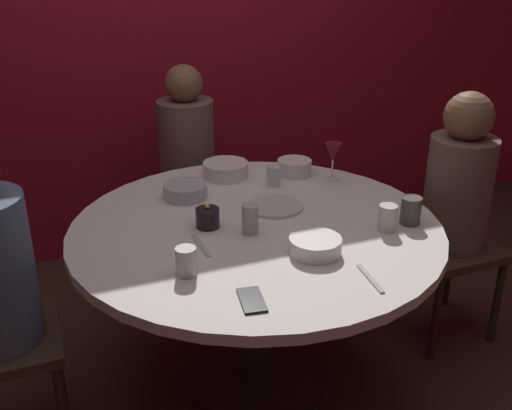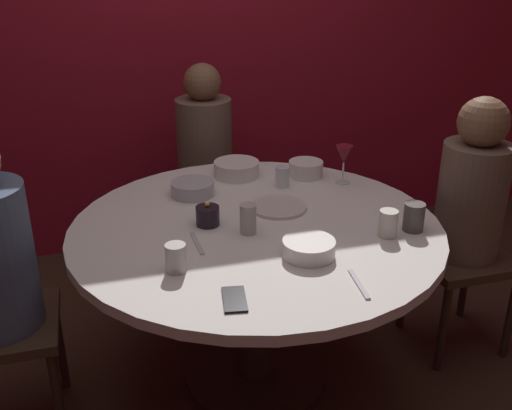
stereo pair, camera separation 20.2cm
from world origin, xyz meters
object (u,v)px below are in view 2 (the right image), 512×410
bowl_serving_large (193,188)px  bowl_salad_center (309,248)px  wine_glass (344,156)px  cup_far_edge (414,217)px  candle_holder (208,216)px  cell_phone (234,299)px  dining_table (256,256)px  cup_by_right_diner (248,219)px  cup_center_front (388,223)px  cup_near_candle (282,177)px  seated_diner_right (471,200)px  seated_diner_back (205,149)px  bowl_small_white (237,169)px  cup_by_left_diner (176,258)px  bowl_sauce_side (306,169)px  dinner_plate (278,207)px

bowl_serving_large → bowl_salad_center: 0.71m
wine_glass → cup_far_edge: (0.06, -0.52, -0.07)m
candle_holder → wine_glass: wine_glass is taller
candle_holder → cell_phone: size_ratio=0.69×
dining_table → cup_by_right_diner: cup_by_right_diner is taller
cup_center_front → cup_far_edge: size_ratio=0.94×
bowl_serving_large → candle_holder: bearing=-89.8°
bowl_salad_center → cell_phone: bearing=-147.3°
cup_near_candle → cup_by_right_diner: size_ratio=0.79×
seated_diner_right → bowl_salad_center: bearing=19.0°
bowl_serving_large → bowl_salad_center: (0.29, -0.65, -0.00)m
seated_diner_back → wine_glass: seated_diner_back is taller
dining_table → cup_by_right_diner: (-0.05, -0.06, 0.20)m
seated_diner_back → bowl_salad_center: bearing=4.7°
bowl_small_white → cup_by_left_diner: size_ratio=2.16×
dining_table → cup_near_candle: 0.45m
cup_near_candle → cell_phone: bearing=-117.2°
cup_by_left_diner → cup_center_front: cup_center_front is taller
seated_diner_right → bowl_small_white: 1.04m
cell_phone → cup_center_front: (0.65, 0.26, 0.05)m
cell_phone → bowl_salad_center: bearing=41.8°
dining_table → cup_center_front: bearing=-28.0°
cell_phone → cup_by_left_diner: size_ratio=1.45×
wine_glass → candle_holder: bearing=-159.0°
wine_glass → cup_near_candle: 0.29m
cup_by_left_diner → cup_far_edge: size_ratio=0.89×
seated_diner_back → bowl_sauce_side: 0.66m
bowl_sauce_side → wine_glass: bearing=-44.4°
seated_diner_back → candle_holder: seated_diner_back is taller
cup_center_front → cup_far_edge: (0.12, 0.02, 0.00)m
wine_glass → cell_phone: (-0.70, -0.80, -0.12)m
cell_phone → cup_by_right_diner: bearing=78.6°
bowl_sauce_side → seated_diner_back: bearing=123.4°
seated_diner_right → cell_phone: seated_diner_right is taller
bowl_sauce_side → dinner_plate: bearing=-126.6°
bowl_salad_center → cup_by_right_diner: 0.28m
dining_table → bowl_serving_large: bowl_serving_large is taller
seated_diner_back → cup_near_candle: size_ratio=13.07×
dining_table → seated_diner_right: 0.97m
bowl_salad_center → candle_holder: bearing=129.9°
dining_table → cup_by_right_diner: size_ratio=12.53×
cup_center_front → cup_far_edge: bearing=9.1°
dining_table → cup_by_right_diner: bearing=-127.5°
seated_diner_right → candle_holder: seated_diner_right is taller
dining_table → bowl_sauce_side: size_ratio=9.05×
seated_diner_back → bowl_sauce_side: size_ratio=7.47×
bowl_small_white → cup_by_right_diner: size_ratio=1.83×
cup_near_candle → candle_holder: bearing=-143.3°
bowl_serving_large → cup_near_candle: size_ratio=2.06×
cup_by_left_diner → bowl_serving_large: bearing=74.7°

